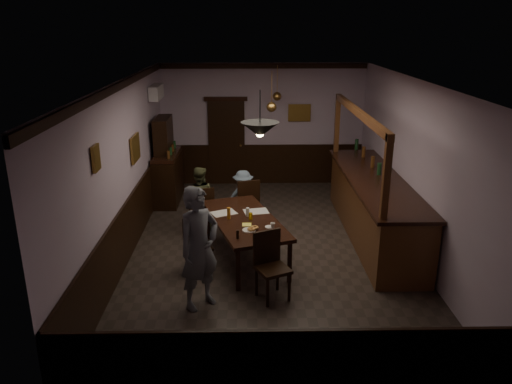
{
  "coord_description": "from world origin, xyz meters",
  "views": [
    {
      "loc": [
        -0.42,
        -8.21,
        3.9
      ],
      "look_at": [
        -0.25,
        -0.14,
        1.15
      ],
      "focal_mm": 35.0,
      "sensor_mm": 36.0,
      "label": 1
    }
  ],
  "objects_px": {
    "person_standing": "(199,248)",
    "person_seated_left": "(199,198)",
    "chair_side": "(194,244)",
    "pendant_brass_mid": "(272,107)",
    "person_seated_right": "(243,197)",
    "chair_near": "(270,262)",
    "chair_far_right": "(247,202)",
    "pendant_iron": "(260,130)",
    "pendant_brass_far": "(277,96)",
    "chair_far_left": "(203,208)",
    "coffee_cup": "(273,225)",
    "sideboard": "(167,168)",
    "dining_table": "(245,222)",
    "bar_counter": "(374,206)",
    "soda_can": "(251,216)"
  },
  "relations": [
    {
      "from": "chair_far_left",
      "to": "pendant_brass_mid",
      "type": "xyz_separation_m",
      "value": [
        1.35,
        1.02,
        1.77
      ]
    },
    {
      "from": "dining_table",
      "to": "person_standing",
      "type": "height_order",
      "value": "person_standing"
    },
    {
      "from": "dining_table",
      "to": "sideboard",
      "type": "height_order",
      "value": "sideboard"
    },
    {
      "from": "chair_side",
      "to": "soda_can",
      "type": "bearing_deg",
      "value": -92.16
    },
    {
      "from": "chair_near",
      "to": "pendant_brass_far",
      "type": "relative_size",
      "value": 1.26
    },
    {
      "from": "person_seated_right",
      "to": "bar_counter",
      "type": "relative_size",
      "value": 0.26
    },
    {
      "from": "chair_side",
      "to": "pendant_iron",
      "type": "xyz_separation_m",
      "value": [
        1.06,
        -0.29,
        1.94
      ]
    },
    {
      "from": "chair_far_left",
      "to": "person_seated_left",
      "type": "bearing_deg",
      "value": -91.59
    },
    {
      "from": "chair_side",
      "to": "bar_counter",
      "type": "height_order",
      "value": "bar_counter"
    },
    {
      "from": "chair_far_right",
      "to": "pendant_brass_far",
      "type": "relative_size",
      "value": 1.27
    },
    {
      "from": "soda_can",
      "to": "pendant_brass_mid",
      "type": "relative_size",
      "value": 0.15
    },
    {
      "from": "chair_near",
      "to": "chair_far_left",
      "type": "bearing_deg",
      "value": 91.62
    },
    {
      "from": "soda_can",
      "to": "bar_counter",
      "type": "relative_size",
      "value": 0.03
    },
    {
      "from": "chair_far_left",
      "to": "chair_side",
      "type": "bearing_deg",
      "value": 69.99
    },
    {
      "from": "person_seated_right",
      "to": "coffee_cup",
      "type": "bearing_deg",
      "value": 99.7
    },
    {
      "from": "coffee_cup",
      "to": "soda_can",
      "type": "distance_m",
      "value": 0.51
    },
    {
      "from": "dining_table",
      "to": "person_seated_left",
      "type": "distance_m",
      "value": 1.61
    },
    {
      "from": "coffee_cup",
      "to": "sideboard",
      "type": "xyz_separation_m",
      "value": [
        -2.22,
        3.48,
        -0.03
      ]
    },
    {
      "from": "pendant_brass_far",
      "to": "person_standing",
      "type": "bearing_deg",
      "value": -105.14
    },
    {
      "from": "person_seated_left",
      "to": "pendant_brass_mid",
      "type": "relative_size",
      "value": 1.57
    },
    {
      "from": "chair_near",
      "to": "person_seated_left",
      "type": "height_order",
      "value": "person_seated_left"
    },
    {
      "from": "chair_side",
      "to": "pendant_brass_mid",
      "type": "distance_m",
      "value": 3.44
    },
    {
      "from": "coffee_cup",
      "to": "sideboard",
      "type": "relative_size",
      "value": 0.04
    },
    {
      "from": "chair_far_right",
      "to": "sideboard",
      "type": "relative_size",
      "value": 0.53
    },
    {
      "from": "chair_near",
      "to": "pendant_brass_mid",
      "type": "relative_size",
      "value": 1.26
    },
    {
      "from": "coffee_cup",
      "to": "sideboard",
      "type": "height_order",
      "value": "sideboard"
    },
    {
      "from": "person_standing",
      "to": "sideboard",
      "type": "relative_size",
      "value": 0.94
    },
    {
      "from": "chair_side",
      "to": "person_seated_left",
      "type": "bearing_deg",
      "value": -23.74
    },
    {
      "from": "person_seated_right",
      "to": "chair_near",
      "type": "bearing_deg",
      "value": 94.48
    },
    {
      "from": "dining_table",
      "to": "chair_side",
      "type": "height_order",
      "value": "chair_side"
    },
    {
      "from": "chair_far_right",
      "to": "chair_side",
      "type": "bearing_deg",
      "value": 49.32
    },
    {
      "from": "person_standing",
      "to": "soda_can",
      "type": "distance_m",
      "value": 1.62
    },
    {
      "from": "soda_can",
      "to": "pendant_brass_mid",
      "type": "height_order",
      "value": "pendant_brass_mid"
    },
    {
      "from": "dining_table",
      "to": "chair_near",
      "type": "xyz_separation_m",
      "value": [
        0.38,
        -1.26,
        -0.13
      ]
    },
    {
      "from": "person_standing",
      "to": "person_seated_left",
      "type": "xyz_separation_m",
      "value": [
        -0.26,
        2.85,
        -0.27
      ]
    },
    {
      "from": "coffee_cup",
      "to": "person_standing",
      "type": "bearing_deg",
      "value": -152.71
    },
    {
      "from": "person_seated_right",
      "to": "pendant_iron",
      "type": "bearing_deg",
      "value": 92.79
    },
    {
      "from": "chair_side",
      "to": "pendant_brass_far",
      "type": "bearing_deg",
      "value": -47.04
    },
    {
      "from": "sideboard",
      "to": "bar_counter",
      "type": "xyz_separation_m",
      "value": [
        4.2,
        -2.12,
        -0.16
      ]
    },
    {
      "from": "chair_side",
      "to": "pendant_iron",
      "type": "distance_m",
      "value": 2.23
    },
    {
      "from": "chair_far_right",
      "to": "pendant_brass_mid",
      "type": "relative_size",
      "value": 1.27
    },
    {
      "from": "person_standing",
      "to": "person_seated_right",
      "type": "bearing_deg",
      "value": 35.69
    },
    {
      "from": "chair_far_right",
      "to": "bar_counter",
      "type": "xyz_separation_m",
      "value": [
        2.39,
        -0.41,
        0.05
      ]
    },
    {
      "from": "pendant_brass_mid",
      "to": "person_seated_right",
      "type": "bearing_deg",
      "value": -139.74
    },
    {
      "from": "chair_side",
      "to": "chair_far_right",
      "type": "bearing_deg",
      "value": -51.56
    },
    {
      "from": "person_seated_left",
      "to": "pendant_brass_far",
      "type": "height_order",
      "value": "pendant_brass_far"
    },
    {
      "from": "coffee_cup",
      "to": "pendant_brass_mid",
      "type": "relative_size",
      "value": 0.1
    },
    {
      "from": "person_seated_left",
      "to": "pendant_brass_mid",
      "type": "distance_m",
      "value": 2.33
    },
    {
      "from": "dining_table",
      "to": "chair_far_right",
      "type": "bearing_deg",
      "value": 87.83
    },
    {
      "from": "chair_side",
      "to": "coffee_cup",
      "type": "height_order",
      "value": "chair_side"
    }
  ]
}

